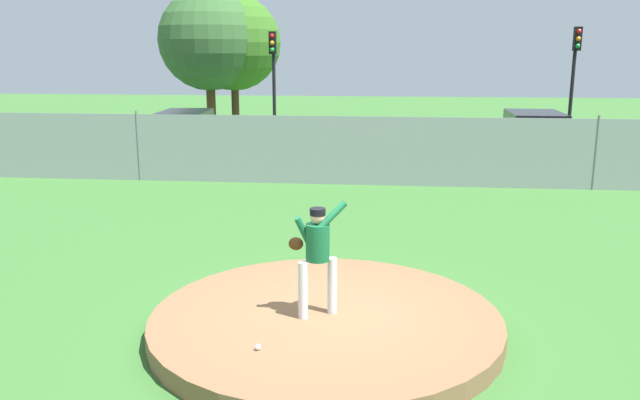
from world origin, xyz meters
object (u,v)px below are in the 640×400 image
(parked_car_burgundy, at_px, (534,139))
(traffic_light_near, at_px, (273,67))
(pitcher_youth, at_px, (317,250))
(traffic_light_far, at_px, (574,66))
(parked_car_teal, at_px, (186,134))
(baseball, at_px, (258,347))

(parked_car_burgundy, relative_size, traffic_light_near, 1.05)
(pitcher_youth, relative_size, parked_car_burgundy, 0.34)
(parked_car_burgundy, height_order, traffic_light_far, traffic_light_far)
(pitcher_youth, height_order, parked_car_teal, pitcher_youth)
(parked_car_burgundy, height_order, traffic_light_near, traffic_light_near)
(pitcher_youth, distance_m, baseball, 1.55)
(baseball, distance_m, traffic_light_far, 21.49)
(parked_car_teal, xyz_separation_m, traffic_light_near, (2.70, 3.47, 2.32))
(pitcher_youth, bearing_deg, traffic_light_near, 101.63)
(parked_car_teal, xyz_separation_m, traffic_light_far, (14.57, 3.48, 2.41))
(parked_car_teal, relative_size, traffic_light_near, 0.98)
(baseball, xyz_separation_m, traffic_light_far, (8.69, 19.44, 2.89))
(parked_car_burgundy, height_order, parked_car_teal, parked_car_burgundy)
(baseball, xyz_separation_m, parked_car_burgundy, (6.47, 15.41, 0.53))
(baseball, relative_size, parked_car_teal, 0.02)
(traffic_light_near, relative_size, traffic_light_far, 0.97)
(baseball, relative_size, parked_car_burgundy, 0.02)
(parked_car_burgundy, relative_size, traffic_light_far, 1.02)
(pitcher_youth, xyz_separation_m, traffic_light_near, (-3.77, 18.32, 1.90))
(parked_car_teal, height_order, traffic_light_far, traffic_light_far)
(parked_car_burgundy, bearing_deg, baseball, -112.77)
(baseball, distance_m, parked_car_burgundy, 16.72)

